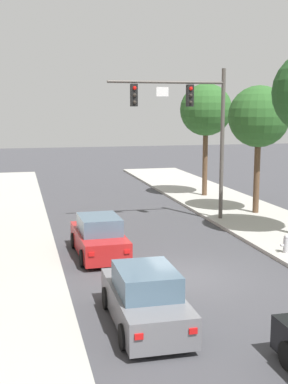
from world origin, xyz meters
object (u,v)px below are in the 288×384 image
car_lead_red (99,238)px  street_tree_second (259,117)px  traffic_signal_mast (192,117)px  street_tree_third (206,110)px  car_following_grey (145,299)px  fire_hydrant (286,244)px

car_lead_red → street_tree_second: size_ratio=0.63×
traffic_signal_mast → car_lead_red: size_ratio=1.75×
street_tree_second → street_tree_third: (-0.72, 5.92, 0.33)m
car_following_grey → street_tree_third: (8.51, 18.29, 4.86)m
street_tree_second → car_following_grey: bearing=-126.7°
fire_hydrant → car_following_grey: bearing=-144.5°
car_following_grey → street_tree_second: 16.08m
traffic_signal_mast → fire_hydrant: bearing=-75.5°
car_following_grey → fire_hydrant: car_following_grey is taller
traffic_signal_mast → car_lead_red: (-5.38, -4.71, -4.59)m
car_following_grey → fire_hydrant: size_ratio=5.91×
car_lead_red → street_tree_second: 11.86m
fire_hydrant → car_lead_red: bearing=165.4°
traffic_signal_mast → car_lead_red: 8.50m
street_tree_third → traffic_signal_mast: bearing=-115.9°
fire_hydrant → street_tree_second: size_ratio=0.11×
traffic_signal_mast → street_tree_second: (4.03, 0.90, -0.05)m
car_lead_red → fire_hydrant: (7.08, -1.84, -0.22)m
car_lead_red → street_tree_second: (9.41, 5.61, 4.53)m
fire_hydrant → street_tree_second: bearing=72.6°
street_tree_third → car_lead_red: bearing=-127.0°
car_lead_red → car_following_grey: size_ratio=1.00×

